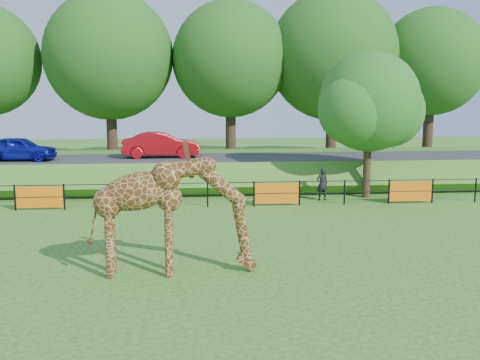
{
  "coord_description": "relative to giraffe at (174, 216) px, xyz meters",
  "views": [
    {
      "loc": [
        -0.6,
        -14.52,
        4.76
      ],
      "look_at": [
        0.93,
        2.74,
        2.0
      ],
      "focal_mm": 40.0,
      "sensor_mm": 36.0,
      "label": 1
    }
  ],
  "objects": [
    {
      "name": "perimeter_fence",
      "position": [
        1.13,
        8.57,
        -1.04
      ],
      "size": [
        28.07,
        0.1,
        1.1
      ],
      "primitive_type": null,
      "color": "black",
      "rests_on": "ground"
    },
    {
      "name": "bg_tree_line",
      "position": [
        3.02,
        22.57,
        5.6
      ],
      "size": [
        37.3,
        8.8,
        11.82
      ],
      "color": "black",
      "rests_on": "ground"
    },
    {
      "name": "visitor",
      "position": [
        6.38,
        9.62,
        -0.85
      ],
      "size": [
        0.57,
        0.41,
        1.49
      ],
      "primitive_type": "imported",
      "rotation": [
        0.0,
        0.0,
        3.24
      ],
      "color": "black",
      "rests_on": "ground"
    },
    {
      "name": "road",
      "position": [
        1.13,
        14.57,
        -0.23
      ],
      "size": [
        40.0,
        5.0,
        0.12
      ],
      "primitive_type": "cube",
      "color": "#2E2F31",
      "rests_on": "embankment"
    },
    {
      "name": "car_blue",
      "position": [
        -8.35,
        14.29,
        0.45
      ],
      "size": [
        3.75,
        1.72,
        1.25
      ],
      "primitive_type": "imported",
      "rotation": [
        0.0,
        0.0,
        1.5
      ],
      "color": "#161EB3",
      "rests_on": "road"
    },
    {
      "name": "giraffe",
      "position": [
        0.0,
        0.0,
        0.0
      ],
      "size": [
        4.45,
        0.83,
        3.18
      ],
      "primitive_type": null,
      "rotation": [
        0.0,
        0.0,
        -0.0
      ],
      "color": "#4F2E10",
      "rests_on": "ground"
    },
    {
      "name": "car_red",
      "position": [
        -1.18,
        15.1,
        0.51
      ],
      "size": [
        4.16,
        1.53,
        1.36
      ],
      "primitive_type": "imported",
      "rotation": [
        0.0,
        0.0,
        1.59
      ],
      "color": "red",
      "rests_on": "road"
    },
    {
      "name": "embankment",
      "position": [
        1.13,
        16.07,
        -0.94
      ],
      "size": [
        40.0,
        9.0,
        1.3
      ],
      "primitive_type": "cube",
      "color": "#2B5816",
      "rests_on": "ground"
    },
    {
      "name": "tree_east",
      "position": [
        8.73,
        10.2,
        2.69
      ],
      "size": [
        5.4,
        4.71,
        6.76
      ],
      "color": "black",
      "rests_on": "ground"
    },
    {
      "name": "ground",
      "position": [
        1.13,
        0.57,
        -1.59
      ],
      "size": [
        90.0,
        90.0,
        0.0
      ],
      "primitive_type": "plane",
      "color": "#2B5816",
      "rests_on": "ground"
    }
  ]
}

